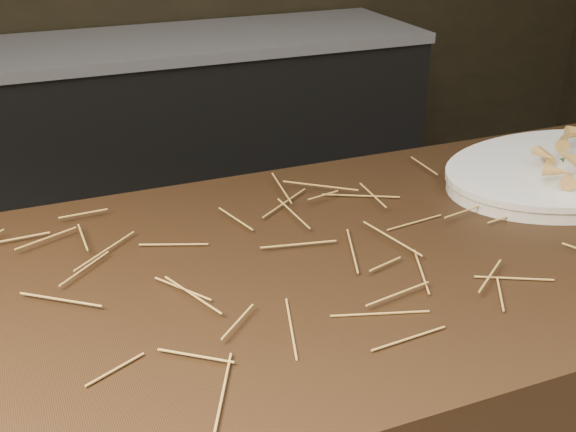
# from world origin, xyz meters

# --- Properties ---
(back_counter) EXTENTS (1.82, 0.62, 0.84)m
(back_counter) POSITION_xyz_m (0.30, 2.18, 0.42)
(back_counter) COLOR black
(back_counter) RESTS_ON ground
(straw_bedding) EXTENTS (1.40, 0.60, 0.02)m
(straw_bedding) POSITION_xyz_m (0.00, 0.30, 0.91)
(straw_bedding) COLOR #A8853A
(straw_bedding) RESTS_ON main_counter
(serving_platter) EXTENTS (0.53, 0.37, 0.03)m
(serving_platter) POSITION_xyz_m (0.54, 0.40, 0.91)
(serving_platter) COLOR white
(serving_platter) RESTS_ON main_counter
(roasted_veg_heap) EXTENTS (0.26, 0.20, 0.06)m
(roasted_veg_heap) POSITION_xyz_m (0.54, 0.40, 0.96)
(roasted_veg_heap) COLOR #AD763A
(roasted_veg_heap) RESTS_ON serving_platter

